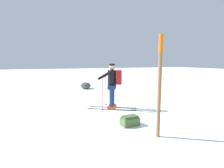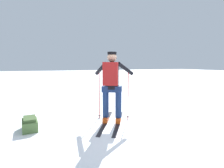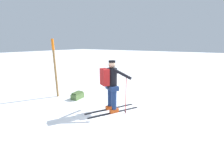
% 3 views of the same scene
% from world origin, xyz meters
% --- Properties ---
extents(ground_plane, '(80.00, 80.00, 0.00)m').
position_xyz_m(ground_plane, '(0.00, 0.00, 0.00)').
color(ground_plane, white).
extents(skier, '(1.28, 1.80, 1.71)m').
position_xyz_m(skier, '(0.30, -0.45, 0.99)').
color(skier, black).
rests_on(skier, ground_plane).
extents(dropped_backpack, '(0.34, 0.53, 0.28)m').
position_xyz_m(dropped_backpack, '(2.13, -0.68, 0.13)').
color(dropped_backpack, '#4C6B38').
rests_on(dropped_backpack, ground_plane).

